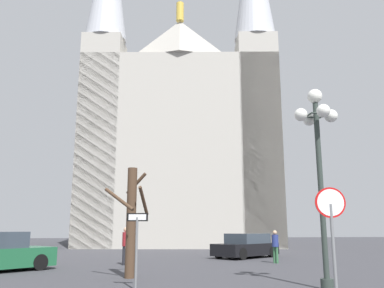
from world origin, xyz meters
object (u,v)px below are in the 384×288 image
at_px(parked_car_near_black, 246,246).
at_px(stop_sign, 332,221).
at_px(one_way_arrow_sign, 137,240).
at_px(pedestrian_walking, 126,242).
at_px(street_lamp, 318,144).
at_px(pedestrian_standing, 275,243).
at_px(cathedral, 181,142).
at_px(bare_tree, 131,219).

bearing_deg(parked_car_near_black, stop_sign, -96.76).
distance_m(stop_sign, one_way_arrow_sign, 5.33).
bearing_deg(parked_car_near_black, pedestrian_walking, -151.79).
height_order(street_lamp, pedestrian_standing, street_lamp).
distance_m(cathedral, one_way_arrow_sign, 28.16).
xyz_separation_m(street_lamp, pedestrian_walking, (-5.82, 8.22, -3.11)).
height_order(bare_tree, pedestrian_standing, bare_tree).
height_order(one_way_arrow_sign, parked_car_near_black, one_way_arrow_sign).
height_order(stop_sign, pedestrian_walking, stop_sign).
xyz_separation_m(parked_car_near_black, pedestrian_standing, (0.48, -3.63, 0.29)).
height_order(cathedral, pedestrian_standing, cathedral).
bearing_deg(stop_sign, one_way_arrow_sign, 150.35).
bearing_deg(parked_car_near_black, one_way_arrow_sign, -119.25).
bearing_deg(pedestrian_walking, bare_tree, -86.58).
distance_m(cathedral, bare_tree, 25.52).
height_order(bare_tree, pedestrian_walking, bare_tree).
height_order(bare_tree, parked_car_near_black, bare_tree).
distance_m(street_lamp, bare_tree, 6.80).
bearing_deg(parked_car_near_black, pedestrian_standing, -82.53).
distance_m(cathedral, parked_car_near_black, 18.09).
bearing_deg(stop_sign, pedestrian_walking, 116.76).
distance_m(bare_tree, parked_car_near_black, 10.76).
xyz_separation_m(street_lamp, bare_tree, (-5.53, 3.33, -2.15)).
relative_size(street_lamp, pedestrian_standing, 3.78).
relative_size(stop_sign, bare_tree, 0.70).
relative_size(one_way_arrow_sign, bare_tree, 0.55).
distance_m(one_way_arrow_sign, pedestrian_walking, 7.54).
bearing_deg(parked_car_near_black, bare_tree, -127.18).
bearing_deg(pedestrian_standing, stop_sign, -101.74).
relative_size(street_lamp, pedestrian_walking, 3.43).
xyz_separation_m(one_way_arrow_sign, street_lamp, (5.31, -0.70, 2.81)).
distance_m(bare_tree, pedestrian_walking, 4.99).
xyz_separation_m(one_way_arrow_sign, parked_car_near_black, (6.24, 11.14, -0.70)).
distance_m(stop_sign, bare_tree, 7.13).
xyz_separation_m(stop_sign, street_lamp, (0.71, 1.92, 2.30)).
bearing_deg(pedestrian_standing, pedestrian_walking, 179.93).
xyz_separation_m(cathedral, street_lamp, (1.21, -27.18, -5.84)).
bearing_deg(cathedral, parked_car_near_black, -82.09).
xyz_separation_m(one_way_arrow_sign, pedestrian_walking, (-0.51, 7.52, -0.30)).
distance_m(stop_sign, street_lamp, 3.08).
height_order(stop_sign, bare_tree, bare_tree).
bearing_deg(stop_sign, cathedral, 90.99).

